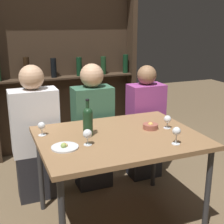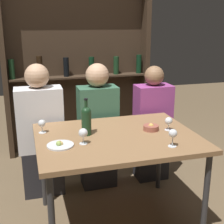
# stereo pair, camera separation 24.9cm
# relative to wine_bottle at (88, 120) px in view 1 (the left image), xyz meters

# --- Properties ---
(ground_plane) EXTENTS (10.00, 10.00, 0.00)m
(ground_plane) POSITION_rel_wine_bottle_xyz_m (0.22, -0.09, -0.89)
(ground_plane) COLOR brown
(dining_table) EXTENTS (1.23, 0.94, 0.77)m
(dining_table) POSITION_rel_wine_bottle_xyz_m (0.22, -0.09, -0.19)
(dining_table) COLOR olive
(dining_table) RESTS_ON ground_plane
(wine_rack_wall) EXTENTS (1.79, 0.21, 2.37)m
(wine_rack_wall) POSITION_rel_wine_bottle_xyz_m (0.22, 1.59, 0.31)
(wine_rack_wall) COLOR #38281C
(wine_rack_wall) RESTS_ON ground_plane
(wine_bottle) EXTENTS (0.08, 0.08, 0.29)m
(wine_bottle) POSITION_rel_wine_bottle_xyz_m (0.00, 0.00, 0.00)
(wine_bottle) COLOR #19381E
(wine_bottle) RESTS_ON dining_table
(wine_glass_0) EXTENTS (0.07, 0.07, 0.12)m
(wine_glass_0) POSITION_rel_wine_bottle_xyz_m (-0.06, -0.18, -0.05)
(wine_glass_0) COLOR silver
(wine_glass_0) RESTS_ON dining_table
(wine_glass_1) EXTENTS (0.06, 0.06, 0.13)m
(wine_glass_1) POSITION_rel_wine_bottle_xyz_m (0.53, -0.40, -0.03)
(wine_glass_1) COLOR silver
(wine_glass_1) RESTS_ON dining_table
(wine_glass_2) EXTENTS (0.06, 0.06, 0.11)m
(wine_glass_2) POSITION_rel_wine_bottle_xyz_m (-0.33, 0.14, -0.05)
(wine_glass_2) COLOR silver
(wine_glass_2) RESTS_ON dining_table
(wine_glass_3) EXTENTS (0.06, 0.06, 0.11)m
(wine_glass_3) POSITION_rel_wine_bottle_xyz_m (0.66, -0.08, -0.05)
(wine_glass_3) COLOR silver
(wine_glass_3) RESTS_ON dining_table
(food_plate_0) EXTENTS (0.19, 0.19, 0.04)m
(food_plate_0) POSITION_rel_wine_bottle_xyz_m (-0.23, -0.18, -0.12)
(food_plate_0) COLOR silver
(food_plate_0) RESTS_ON dining_table
(snack_bowl) EXTENTS (0.12, 0.12, 0.06)m
(snack_bowl) POSITION_rel_wine_bottle_xyz_m (0.52, -0.04, -0.10)
(snack_bowl) COLOR #995142
(snack_bowl) RESTS_ON dining_table
(seated_person_left) EXTENTS (0.42, 0.22, 1.26)m
(seated_person_left) POSITION_rel_wine_bottle_xyz_m (-0.32, 0.55, -0.30)
(seated_person_left) COLOR #26262B
(seated_person_left) RESTS_ON ground_plane
(seated_person_center) EXTENTS (0.37, 0.22, 1.24)m
(seated_person_center) POSITION_rel_wine_bottle_xyz_m (0.22, 0.55, -0.30)
(seated_person_center) COLOR #26262B
(seated_person_center) RESTS_ON ground_plane
(seated_person_right) EXTENTS (0.36, 0.22, 1.19)m
(seated_person_right) POSITION_rel_wine_bottle_xyz_m (0.79, 0.55, -0.33)
(seated_person_right) COLOR #26262B
(seated_person_right) RESTS_ON ground_plane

